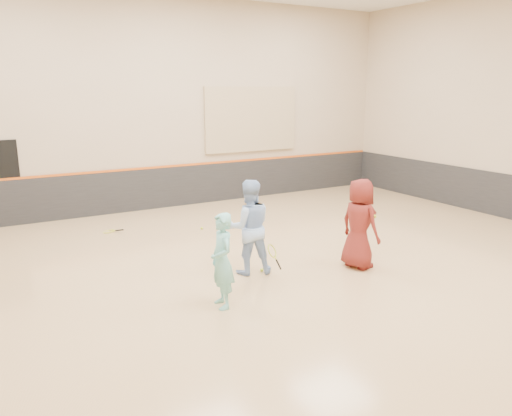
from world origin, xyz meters
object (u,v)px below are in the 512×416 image
instructor (249,227)px  young_man (360,224)px  girl (222,261)px  spare_racket (109,229)px

instructor → young_man: 2.17m
instructor → young_man: instructor is taller
instructor → young_man: bearing=175.7°
girl → instructor: instructor is taller
girl → young_man: 3.15m
girl → spare_racket: girl is taller
young_man → spare_racket: bearing=28.4°
instructor → young_man: size_ratio=1.02×
young_man → instructor: bearing=60.2°
girl → young_man: young_man is taller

